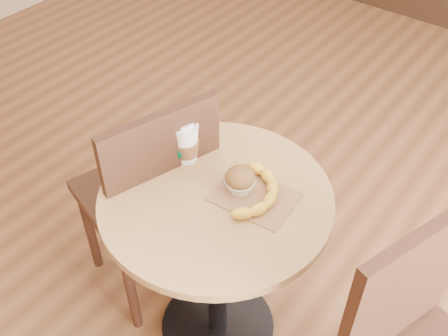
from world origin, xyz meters
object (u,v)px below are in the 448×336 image
object	(u,v)px
cafe_table	(216,241)
muffin	(240,181)
banana	(254,192)
coffee_cup	(185,143)
chair_left	(151,195)

from	to	relation	value
cafe_table	muffin	distance (m)	0.27
muffin	banana	bearing A→B (deg)	6.35
coffee_cup	banana	world-z (taller)	coffee_cup
muffin	chair_left	bearing A→B (deg)	-174.57
cafe_table	muffin	world-z (taller)	muffin
cafe_table	chair_left	bearing A→B (deg)	175.97
chair_left	coffee_cup	bearing A→B (deg)	124.82
chair_left	banana	xyz separation A→B (m)	(0.41, 0.04, 0.24)
coffee_cup	chair_left	bearing A→B (deg)	-171.25
cafe_table	muffin	size ratio (longest dim) A/B	8.10
cafe_table	muffin	xyz separation A→B (m)	(0.05, 0.06, 0.26)
chair_left	coffee_cup	xyz separation A→B (m)	(0.14, 0.05, 0.29)
muffin	cafe_table	bearing A→B (deg)	-129.42
chair_left	muffin	distance (m)	0.45
banana	cafe_table	bearing A→B (deg)	-165.30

